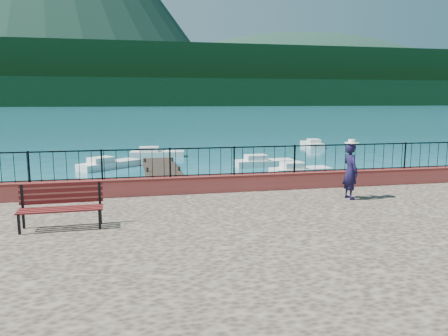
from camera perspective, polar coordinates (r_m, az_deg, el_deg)
name	(u,v)px	position (r m, az deg, el deg)	size (l,w,h in m)	color
ground	(276,262)	(12.19, 6.85, -12.04)	(2000.00, 2000.00, 0.00)	#19596B
parapet	(242,183)	(15.20, 2.43, -1.92)	(28.00, 0.46, 0.58)	#C5474A
railing	(243,161)	(15.08, 2.45, 0.94)	(27.00, 0.05, 0.95)	black
dock	(166,180)	(23.20, -7.58, -1.58)	(2.00, 16.00, 0.30)	#2D231C
far_forest	(134,93)	(310.81, -11.61, 9.61)	(900.00, 60.00, 18.00)	black
foothills	(133,78)	(371.19, -11.79, 11.47)	(900.00, 120.00, 44.00)	black
companion_hill	(296,103)	(613.06, 9.37, 8.40)	(448.00, 384.00, 180.00)	#142D23
park_bench	(62,216)	(11.51, -20.46, -5.85)	(2.00, 0.70, 1.10)	black
person	(350,171)	(14.43, 16.18, -0.41)	(0.65, 0.43, 1.79)	black
hat	(352,141)	(14.31, 16.35, 3.37)	(0.44, 0.44, 0.12)	white
boat_0	(153,193)	(18.98, -9.23, -3.20)	(4.32, 1.30, 0.80)	silver
boat_1	(301,168)	(25.74, 10.00, -0.03)	(3.50, 1.30, 0.80)	silver
boat_2	(264,160)	(28.82, 5.30, 1.02)	(3.90, 1.30, 0.80)	silver
boat_3	(109,162)	(28.83, -14.75, 0.76)	(4.11, 1.30, 0.80)	silver
boat_4	(157,152)	(33.89, -8.72, 2.13)	(4.05, 1.30, 0.80)	silver
boat_5	(312,143)	(41.40, 11.43, 3.28)	(3.49, 1.30, 0.80)	silver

